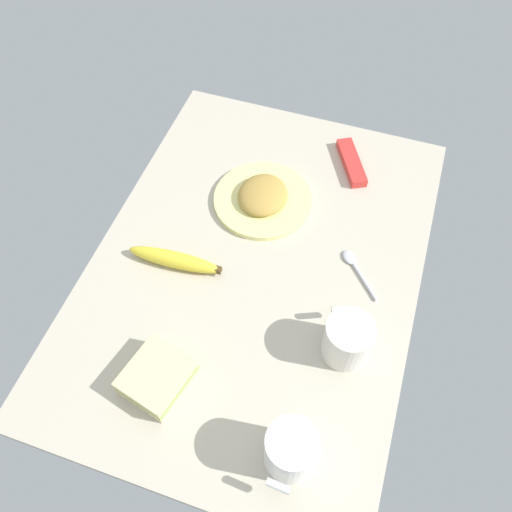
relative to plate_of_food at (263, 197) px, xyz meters
The scene contains 8 objects.
tabletop 16.45cm from the plate_of_food, 166.67° to the right, with size 90.00×64.00×2.00cm, color #BCB29E.
plate_of_food is the anchor object (origin of this frame).
coffee_mug_black 53.62cm from the plate_of_food, 157.37° to the right, with size 10.43×8.25×10.03cm.
coffee_mug_milky 37.68cm from the plate_of_food, 138.85° to the right, with size 10.95×8.61×8.94cm.
sandwich_main 44.59cm from the plate_of_food, behind, with size 12.97×12.17×4.40cm.
banana 23.89cm from the plate_of_food, 151.26° to the left, with size 4.42×19.33×3.39cm.
spoon 25.00cm from the plate_of_food, 114.45° to the right, with size 10.36×9.48×0.80cm.
snack_bar 22.79cm from the plate_of_food, 43.97° to the right, with size 13.63×3.50×2.00cm, color red.
Camera 1 is at (-53.68, -17.94, 90.80)cm, focal length 36.91 mm.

